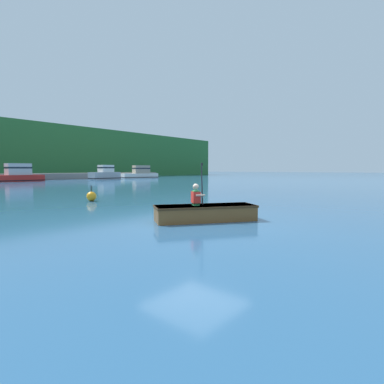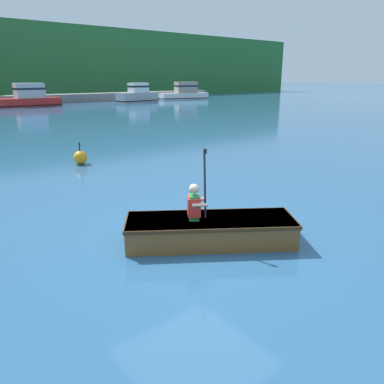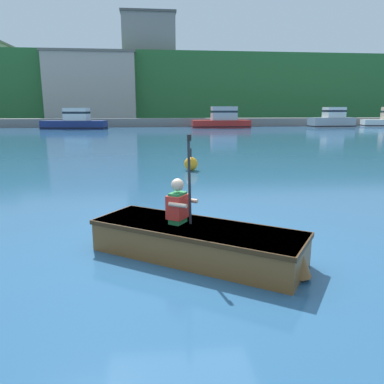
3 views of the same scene
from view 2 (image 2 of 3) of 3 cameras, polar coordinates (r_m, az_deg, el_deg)
ground_plane at (r=6.62m, az=0.39°, el=-7.32°), size 300.00×300.00×0.00m
moored_boat_dock_west_end at (r=49.37m, az=-1.15°, el=14.88°), size 6.50×3.30×2.14m
moored_boat_dock_center_near at (r=43.68m, az=-8.32°, el=14.43°), size 4.82×2.12×2.11m
moored_boat_dock_east_inner at (r=40.23m, az=-23.71°, el=12.99°), size 6.04×2.23×2.18m
rowboat_foreground at (r=6.43m, az=3.15°, el=-5.64°), size 2.89×2.40×0.44m
person_paddler at (r=6.24m, az=0.39°, el=-1.74°), size 0.45×0.45×1.20m
channel_buoy at (r=12.78m, az=-16.65°, el=5.06°), size 0.44×0.44×0.72m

